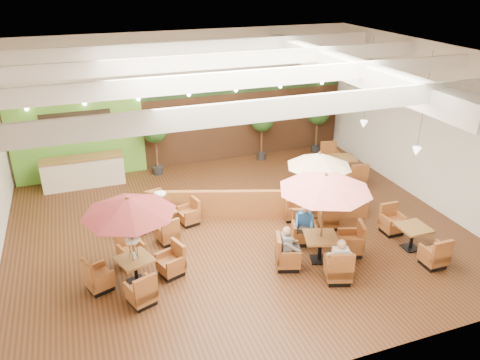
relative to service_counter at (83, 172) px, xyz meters
name	(u,v)px	position (x,y,z in m)	size (l,w,h in m)	color
room	(231,110)	(4.65, -3.88, 3.05)	(14.04, 14.00, 5.52)	#381E0F
service_counter	(83,172)	(0.00, 0.00, 0.00)	(3.00, 0.75, 1.18)	beige
booth_divider	(260,204)	(5.39, -4.61, -0.08)	(7.26, 0.18, 1.01)	brown
table_0	(131,225)	(0.97, -6.76, 1.18)	(2.69, 2.69, 2.60)	brown
table_1	(324,203)	(6.07, -7.53, 1.29)	(2.86, 2.86, 2.77)	brown
table_2	(318,172)	(7.23, -5.13, 1.03)	(2.39, 2.39, 2.34)	brown
table_3	(162,217)	(2.18, -4.22, -0.17)	(2.47, 2.47, 1.48)	brown
table_4	(412,238)	(8.96, -7.90, -0.22)	(0.85, 2.52, 0.95)	brown
table_5	(342,167)	(9.80, -2.57, -0.19)	(1.11, 2.87, 1.03)	brown
topiary_0	(155,132)	(2.86, 0.20, 1.19)	(1.03, 1.03, 2.39)	black
topiary_1	(262,123)	(7.43, 0.20, 1.09)	(0.97, 0.97, 2.25)	black
topiary_2	(318,116)	(10.10, 0.20, 1.13)	(0.99, 0.99, 2.30)	black
diner_0	(340,256)	(6.07, -8.55, 0.20)	(0.47, 0.42, 0.86)	white
diner_1	(304,221)	(6.07, -6.52, 0.17)	(0.44, 0.43, 0.79)	#24579F
diner_2	(288,244)	(5.06, -7.53, 0.20)	(0.40, 0.46, 0.86)	slate
diner_3	(329,207)	(7.23, -5.98, 0.16)	(0.42, 0.40, 0.76)	#24579F
diner_4	(339,193)	(8.08, -5.13, 0.15)	(0.38, 0.40, 0.73)	white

